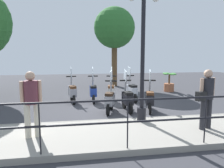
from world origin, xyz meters
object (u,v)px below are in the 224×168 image
(scooter_near_0, at_px, (150,99))
(scooter_far_0, at_px, (132,91))
(pedestrian_with_bag, at_px, (207,95))
(scooter_far_3, at_px, (72,92))
(potted_palm, at_px, (169,84))
(lamp_post_near, at_px, (143,61))
(scooter_near_2, at_px, (110,100))
(scooter_near_1, at_px, (127,99))
(scooter_far_2, at_px, (93,91))
(tree_distant, at_px, (114,28))
(scooter_far_1, at_px, (111,91))
(pedestrian_distant, at_px, (31,99))

(scooter_near_0, height_order, scooter_far_0, same)
(pedestrian_with_bag, xyz_separation_m, scooter_far_3, (4.37, 3.54, -0.60))
(scooter_near_0, bearing_deg, potted_palm, -16.09)
(lamp_post_near, xyz_separation_m, scooter_near_2, (1.56, 0.72, -1.45))
(scooter_near_0, bearing_deg, scooter_near_1, 97.38)
(scooter_far_2, bearing_deg, scooter_far_0, -91.01)
(scooter_near_0, bearing_deg, scooter_far_3, 72.76)
(pedestrian_with_bag, bearing_deg, tree_distant, -9.64)
(tree_distant, xyz_separation_m, scooter_near_2, (-6.43, 1.29, -3.22))
(scooter_near_0, relative_size, scooter_near_2, 1.00)
(tree_distant, xyz_separation_m, scooter_far_2, (-4.64, 1.75, -3.22))
(lamp_post_near, bearing_deg, scooter_near_1, 1.93)
(lamp_post_near, height_order, scooter_far_2, lamp_post_near)
(lamp_post_near, relative_size, scooter_near_2, 2.62)
(scooter_far_1, height_order, scooter_far_2, same)
(potted_palm, relative_size, scooter_far_1, 0.69)
(pedestrian_distant, height_order, scooter_far_0, pedestrian_distant)
(scooter_near_2, bearing_deg, scooter_near_1, -67.27)
(pedestrian_distant, height_order, potted_palm, pedestrian_distant)
(scooter_near_2, height_order, scooter_far_2, same)
(scooter_near_0, height_order, scooter_near_2, same)
(scooter_far_3, bearing_deg, scooter_near_1, -140.05)
(potted_palm, height_order, scooter_far_0, scooter_far_0)
(pedestrian_with_bag, height_order, scooter_near_0, pedestrian_with_bag)
(lamp_post_near, distance_m, scooter_far_1, 3.58)
(potted_palm, relative_size, scooter_near_0, 0.69)
(scooter_near_1, height_order, scooter_far_0, same)
(tree_distant, relative_size, scooter_far_1, 3.29)
(pedestrian_distant, distance_m, potted_palm, 8.78)
(pedestrian_distant, relative_size, scooter_near_2, 1.03)
(potted_palm, xyz_separation_m, scooter_far_2, (-2.00, 4.42, 0.04))
(scooter_near_0, distance_m, scooter_far_3, 3.43)
(scooter_far_2, bearing_deg, scooter_far_1, -95.81)
(scooter_near_2, xyz_separation_m, scooter_far_3, (1.83, 1.37, 0.00))
(scooter_near_0, xyz_separation_m, scooter_near_1, (0.13, 0.82, 0.00))
(pedestrian_with_bag, xyz_separation_m, pedestrian_distant, (0.15, 4.41, 0.00))
(potted_palm, relative_size, scooter_far_3, 0.69)
(lamp_post_near, distance_m, scooter_near_0, 2.21)
(potted_palm, xyz_separation_m, scooter_near_0, (-3.87, 2.47, 0.04))
(scooter_far_1, bearing_deg, scooter_near_2, -179.39)
(scooter_far_2, bearing_deg, potted_palm, -63.69)
(potted_palm, bearing_deg, scooter_near_0, 147.45)
(potted_palm, xyz_separation_m, scooter_far_3, (-1.97, 5.33, 0.04))
(potted_palm, relative_size, scooter_near_2, 0.69)
(scooter_near_2, bearing_deg, scooter_far_1, 7.19)
(pedestrian_distant, bearing_deg, tree_distant, 142.29)
(potted_palm, distance_m, scooter_near_1, 4.98)
(scooter_near_1, distance_m, scooter_near_2, 0.66)
(pedestrian_with_bag, xyz_separation_m, scooter_far_1, (4.22, 1.85, -0.60))
(lamp_post_near, distance_m, pedestrian_distant, 3.19)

